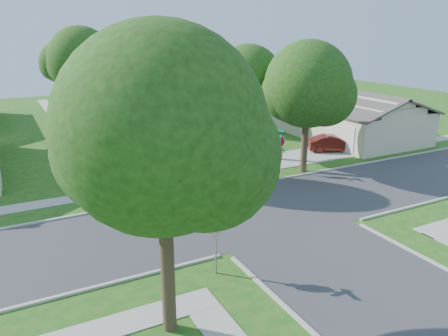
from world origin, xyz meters
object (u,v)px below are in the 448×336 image
(tree_w_mid, at_px, (82,63))
(house_ne_near, at_px, (345,119))
(tree_e_near, at_px, (249,81))
(house_ne_far, at_px, (245,94))
(tree_ne_corner, at_px, (308,88))
(car_curb_east, at_px, (124,107))
(tree_w_far, at_px, (61,64))
(tree_e_mid, at_px, (185,62))
(car_curb_west, at_px, (92,102))
(tree_sw_corner, at_px, (164,139))
(stop_sign_sw, at_px, (216,226))
(tree_w_near, at_px, (118,82))
(car_driveway, at_px, (333,143))
(tree_e_far, at_px, (143,58))
(stop_sign_ne, at_px, (280,144))

(tree_w_mid, distance_m, house_ne_near, 23.46)
(tree_e_near, xyz_separation_m, house_ne_far, (11.24, 19.99, -4.13))
(tree_w_mid, xyz_separation_m, tree_ne_corner, (11.00, -16.80, -0.90))
(car_curb_east, bearing_deg, tree_w_far, 150.03)
(tree_e_near, xyz_separation_m, tree_e_mid, (0.01, 12.00, 0.61))
(tree_ne_corner, xyz_separation_m, house_ne_near, (9.63, 6.79, -4.08))
(tree_w_mid, relative_size, car_curb_west, 2.25)
(tree_w_mid, distance_m, car_curb_east, 12.79)
(tree_w_mid, height_order, house_ne_near, tree_w_mid)
(tree_sw_corner, bearing_deg, tree_w_far, 86.11)
(tree_e_near, height_order, tree_e_mid, tree_e_mid)
(stop_sign_sw, xyz_separation_m, tree_e_mid, (9.46, 25.71, 4.22))
(tree_ne_corner, bearing_deg, house_ne_far, 68.77)
(tree_ne_corner, bearing_deg, tree_w_near, 156.44)
(tree_e_mid, relative_size, car_driveway, 2.34)
(stop_sign_sw, distance_m, tree_sw_corner, 5.54)
(tree_w_far, distance_m, car_curb_east, 8.20)
(tree_e_near, relative_size, tree_e_far, 0.95)
(tree_e_near, bearing_deg, car_driveway, -14.26)
(tree_e_near, xyz_separation_m, tree_e_far, (0.00, 25.00, 0.34))
(house_ne_near, bearing_deg, tree_w_mid, 154.12)
(house_ne_far, bearing_deg, stop_sign_ne, -114.93)
(tree_ne_corner, height_order, house_ne_near, tree_ne_corner)
(car_curb_east, bearing_deg, tree_ne_corner, -80.46)
(tree_e_mid, bearing_deg, car_curb_west, 110.64)
(tree_w_far, bearing_deg, tree_ne_corner, -69.72)
(tree_w_far, distance_m, tree_sw_corner, 41.10)
(tree_sw_corner, relative_size, car_curb_west, 2.24)
(tree_w_mid, bearing_deg, tree_sw_corner, -95.70)
(tree_ne_corner, distance_m, car_curb_east, 27.54)
(stop_sign_sw, xyz_separation_m, tree_e_near, (9.45, 13.71, 3.61))
(car_curb_east, height_order, car_curb_west, car_curb_east)
(tree_e_far, height_order, tree_ne_corner, tree_e_far)
(tree_w_far, height_order, tree_sw_corner, tree_sw_corner)
(tree_w_far, relative_size, car_curb_west, 1.89)
(stop_sign_ne, distance_m, car_curb_west, 32.69)
(stop_sign_sw, bearing_deg, car_curb_east, 80.57)
(stop_sign_ne, distance_m, house_ne_far, 26.80)
(stop_sign_ne, height_order, car_curb_east, stop_sign_ne)
(house_ne_far, bearing_deg, tree_w_mid, -158.83)
(stop_sign_sw, height_order, tree_e_mid, tree_e_mid)
(car_driveway, relative_size, car_curb_east, 0.92)
(tree_sw_corner, xyz_separation_m, house_ne_near, (23.43, 17.99, -4.75))
(tree_w_near, distance_m, tree_ne_corner, 12.02)
(tree_sw_corner, height_order, car_curb_east, tree_sw_corner)
(tree_w_near, distance_m, car_curb_west, 28.56)
(tree_e_far, relative_size, car_driveway, 2.21)
(tree_w_far, distance_m, house_ne_near, 31.17)
(tree_w_mid, relative_size, tree_ne_corner, 1.10)
(tree_w_near, xyz_separation_m, car_driveway, (16.14, -1.72, -5.47))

